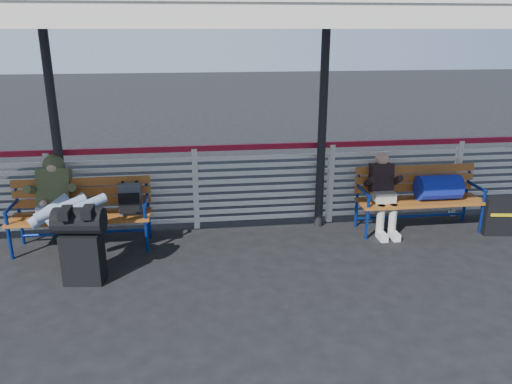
{
  "coord_description": "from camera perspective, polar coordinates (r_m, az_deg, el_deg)",
  "views": [
    {
      "loc": [
        -0.02,
        -5.01,
        2.8
      ],
      "look_at": [
        0.76,
        1.0,
        0.81
      ],
      "focal_mm": 35.0,
      "sensor_mm": 36.0,
      "label": 1
    }
  ],
  "objects": [
    {
      "name": "ground",
      "position": [
        5.74,
        -6.39,
        -11.18
      ],
      "size": [
        60.0,
        60.0,
        0.0
      ],
      "primitive_type": "plane",
      "color": "black",
      "rests_on": "ground"
    },
    {
      "name": "fence",
      "position": [
        7.23,
        -6.93,
        0.8
      ],
      "size": [
        12.08,
        0.08,
        1.24
      ],
      "color": "silver",
      "rests_on": "ground"
    },
    {
      "name": "canopy",
      "position": [
        5.88,
        -7.7,
        20.34
      ],
      "size": [
        12.6,
        3.6,
        3.16
      ],
      "color": "silver",
      "rests_on": "ground"
    },
    {
      "name": "luggage_stack",
      "position": [
        6.01,
        -19.31,
        -5.46
      ],
      "size": [
        0.59,
        0.38,
        0.91
      ],
      "rotation": [
        0.0,
        0.0,
        -0.13
      ],
      "color": "black",
      "rests_on": "ground"
    },
    {
      "name": "bench_left",
      "position": [
        6.94,
        -18.16,
        -1.47
      ],
      "size": [
        1.8,
        0.56,
        0.92
      ],
      "color": "#A35E1F",
      "rests_on": "ground"
    },
    {
      "name": "bench_right",
      "position": [
        7.58,
        19.15,
        0.25
      ],
      "size": [
        1.8,
        0.56,
        0.92
      ],
      "color": "#A35E1F",
      "rests_on": "ground"
    },
    {
      "name": "traveler_man",
      "position": [
        6.63,
        -21.32,
        -1.26
      ],
      "size": [
        0.94,
        1.64,
        0.77
      ],
      "color": "#8899B7",
      "rests_on": "ground"
    },
    {
      "name": "companion_person",
      "position": [
        7.3,
        14.34,
        -0.01
      ],
      "size": [
        0.32,
        0.66,
        1.15
      ],
      "color": "#ACA99C",
      "rests_on": "ground"
    },
    {
      "name": "suitcase_side",
      "position": [
        7.89,
        25.84,
        -2.46
      ],
      "size": [
        0.42,
        0.29,
        0.54
      ],
      "rotation": [
        0.0,
        0.0,
        -0.15
      ],
      "color": "black",
      "rests_on": "ground"
    }
  ]
}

